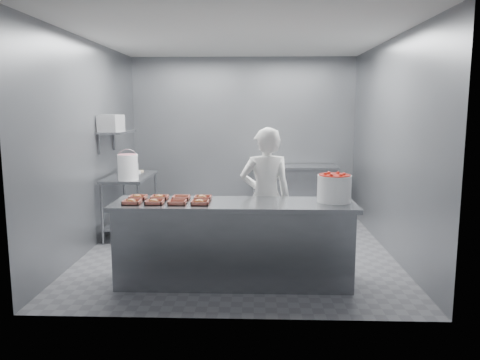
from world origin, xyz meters
The scene contains 24 objects.
floor centered at (0.00, 0.00, 0.00)m, with size 4.50×4.50×0.00m, color #4C4C51.
ceiling centered at (0.00, 0.00, 2.80)m, with size 4.50×4.50×0.00m, color white.
wall_back centered at (0.00, 2.25, 1.40)m, with size 4.00×0.04×2.80m, color slate.
wall_left centered at (-2.00, 0.00, 1.40)m, with size 0.04×4.50×2.80m, color slate.
wall_right centered at (2.00, 0.00, 1.40)m, with size 0.04×4.50×2.80m, color slate.
service_counter centered at (0.00, -1.35, 0.45)m, with size 2.60×0.70×0.90m.
prep_table centered at (-1.65, 0.60, 0.59)m, with size 0.60×1.20×0.90m.
back_counter centered at (0.90, 1.90, 0.45)m, with size 1.50×0.60×0.90m.
wall_shelf centered at (-1.82, 0.60, 1.55)m, with size 0.35×0.90×0.03m, color slate.
tray_0 centered at (-1.07, -1.48, 0.92)m, with size 0.19×0.18×0.06m.
tray_1 centered at (-0.83, -1.48, 0.92)m, with size 0.19×0.18×0.06m.
tray_2 centered at (-0.59, -1.48, 0.92)m, with size 0.19×0.18×0.04m.
tray_3 centered at (-0.35, -1.48, 0.92)m, with size 0.19×0.18×0.06m.
tray_4 centered at (-1.07, -1.22, 0.92)m, with size 0.19×0.18×0.06m.
tray_5 centered at (-0.83, -1.22, 0.92)m, with size 0.19×0.18×0.06m.
tray_6 centered at (-0.59, -1.22, 0.92)m, with size 0.19×0.18×0.04m.
tray_7 centered at (-0.35, -1.22, 0.92)m, with size 0.19×0.18×0.06m.
worker centered at (0.35, -0.75, 0.84)m, with size 0.61×0.40×1.68m, color white.
strawberry_tub centered at (1.08, -1.29, 1.06)m, with size 0.36×0.36×0.30m.
glaze_bucket centered at (-1.56, 0.17, 1.09)m, with size 0.30×0.28×0.44m.
bucket_lid centered at (-1.73, 0.90, 0.91)m, with size 0.32×0.32×0.03m, color white.
rag centered at (-1.62, 1.04, 0.91)m, with size 0.13×0.11×0.02m, color #CCB28C.
appliance centered at (-1.82, 0.33, 1.69)m, with size 0.28×0.32×0.24m, color gray.
paper_stack centered at (0.54, 1.90, 0.92)m, with size 0.30×0.22×0.04m, color silver.
Camera 1 is at (0.24, -6.26, 1.90)m, focal length 35.00 mm.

